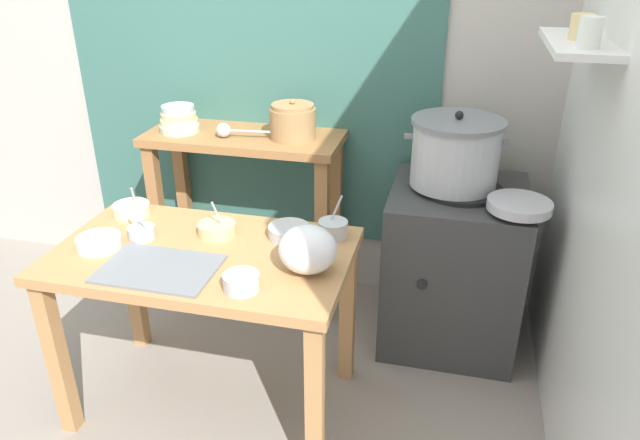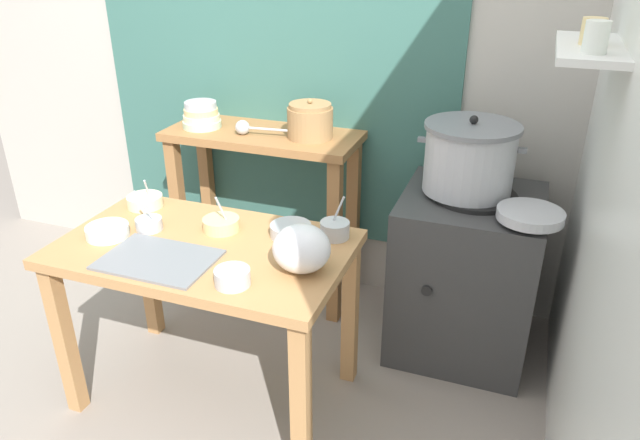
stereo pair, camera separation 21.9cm
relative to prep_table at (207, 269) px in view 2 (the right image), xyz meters
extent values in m
plane|color=gray|center=(-0.02, 0.00, -0.61)|extent=(9.00, 9.00, 0.00)
cube|color=#B2ADA3|center=(0.08, 1.10, 0.69)|extent=(4.40, 0.10, 2.60)
cube|color=#38665B|center=(-0.17, 1.04, 0.74)|extent=(1.90, 0.02, 2.10)
cube|color=silver|center=(1.38, 0.20, 0.69)|extent=(0.10, 3.20, 2.60)
cube|color=silver|center=(1.23, 0.40, 0.84)|extent=(0.20, 0.56, 0.02)
cylinder|color=silver|center=(1.23, 0.23, 0.90)|extent=(0.07, 0.07, 0.09)
cylinder|color=#E5C684|center=(1.23, 0.39, 0.89)|extent=(0.07, 0.07, 0.08)
cube|color=#B27F4C|center=(0.00, 0.00, 0.09)|extent=(1.10, 0.66, 0.04)
cube|color=#B27F4C|center=(-0.50, -0.28, -0.27)|extent=(0.06, 0.06, 0.68)
cube|color=#B27F4C|center=(0.50, -0.28, -0.27)|extent=(0.06, 0.06, 0.68)
cube|color=#B27F4C|center=(-0.50, 0.28, -0.27)|extent=(0.06, 0.06, 0.68)
cube|color=#B27F4C|center=(0.50, 0.28, -0.27)|extent=(0.06, 0.06, 0.68)
cube|color=#9E6B3D|center=(-0.14, 0.83, 0.27)|extent=(0.96, 0.40, 0.04)
cube|color=#9E6B3D|center=(-0.57, 0.68, -0.18)|extent=(0.06, 0.06, 0.86)
cube|color=#9E6B3D|center=(0.29, 0.68, -0.18)|extent=(0.06, 0.06, 0.86)
cube|color=#9E6B3D|center=(-0.57, 0.98, -0.18)|extent=(0.06, 0.06, 0.86)
cube|color=#9E6B3D|center=(0.29, 0.98, -0.18)|extent=(0.06, 0.06, 0.86)
cube|color=#383838|center=(0.91, 0.70, -0.23)|extent=(0.60, 0.60, 0.76)
cylinder|color=black|center=(0.91, 0.70, 0.16)|extent=(0.36, 0.36, 0.02)
cylinder|color=black|center=(0.79, 0.39, -0.16)|extent=(0.04, 0.02, 0.04)
cylinder|color=#B7BABF|center=(0.87, 0.72, 0.31)|extent=(0.37, 0.37, 0.28)
cylinder|color=slate|center=(0.87, 0.72, 0.46)|extent=(0.40, 0.40, 0.02)
sphere|color=black|center=(0.87, 0.72, 0.48)|extent=(0.04, 0.04, 0.04)
cube|color=slate|center=(0.67, 0.72, 0.38)|extent=(0.04, 0.02, 0.02)
cube|color=slate|center=(1.08, 0.72, 0.38)|extent=(0.04, 0.02, 0.02)
cylinder|color=#A37A4C|center=(0.12, 0.83, 0.36)|extent=(0.22, 0.22, 0.14)
cylinder|color=#A37A4C|center=(0.12, 0.83, 0.45)|extent=(0.20, 0.20, 0.02)
sphere|color=#A37A4C|center=(0.12, 0.83, 0.47)|extent=(0.02, 0.02, 0.02)
cylinder|color=#B7D1AD|center=(-0.45, 0.80, 0.31)|extent=(0.19, 0.19, 0.03)
cylinder|color=beige|center=(-0.45, 0.80, 0.34)|extent=(0.18, 0.18, 0.03)
cylinder|color=#E5C684|center=(-0.45, 0.80, 0.37)|extent=(0.17, 0.17, 0.03)
cylinder|color=#B7BABF|center=(-0.45, 0.80, 0.40)|extent=(0.16, 0.16, 0.03)
sphere|color=#B7BABF|center=(-0.21, 0.76, 0.33)|extent=(0.07, 0.07, 0.07)
cylinder|color=#B7BABF|center=(-0.08, 0.77, 0.33)|extent=(0.20, 0.03, 0.01)
cube|color=slate|center=(-0.09, -0.17, 0.12)|extent=(0.40, 0.28, 0.01)
ellipsoid|color=white|center=(0.42, -0.05, 0.19)|extent=(0.20, 0.20, 0.17)
cylinder|color=#B7BABF|center=(1.15, 0.51, 0.19)|extent=(0.26, 0.26, 0.04)
cylinder|color=#B7BABF|center=(0.28, 0.17, 0.14)|extent=(0.16, 0.16, 0.05)
cylinder|color=#BFB28C|center=(0.28, 0.17, 0.15)|extent=(0.14, 0.14, 0.01)
cylinder|color=#E5C684|center=(0.00, 0.13, 0.13)|extent=(0.15, 0.15, 0.05)
cylinder|color=beige|center=(0.00, 0.13, 0.15)|extent=(0.12, 0.12, 0.01)
cylinder|color=#B7BABF|center=(0.02, 0.12, 0.19)|extent=(0.03, 0.06, 0.15)
cylinder|color=#B7BABF|center=(-0.26, 0.03, 0.13)|extent=(0.10, 0.10, 0.05)
cylinder|color=#337238|center=(-0.26, 0.03, 0.15)|extent=(0.09, 0.09, 0.01)
cylinder|color=#B7BABF|center=(-0.26, 0.02, 0.20)|extent=(0.07, 0.06, 0.18)
cylinder|color=beige|center=(-0.41, 0.21, 0.13)|extent=(0.15, 0.15, 0.05)
cylinder|color=#BFB28C|center=(-0.41, 0.21, 0.15)|extent=(0.13, 0.13, 0.01)
cylinder|color=#B7BABF|center=(-0.39, 0.22, 0.18)|extent=(0.03, 0.07, 0.13)
cylinder|color=silver|center=(-0.38, -0.07, 0.13)|extent=(0.16, 0.16, 0.04)
cylinder|color=beige|center=(-0.38, -0.07, 0.15)|extent=(0.14, 0.14, 0.01)
cylinder|color=#B7BABF|center=(0.24, -0.22, 0.14)|extent=(0.12, 0.12, 0.06)
cylinder|color=brown|center=(0.24, -0.22, 0.16)|extent=(0.10, 0.10, 0.01)
cylinder|color=#B7BABF|center=(0.45, 0.22, 0.14)|extent=(0.11, 0.11, 0.06)
cylinder|color=maroon|center=(0.45, 0.22, 0.17)|extent=(0.10, 0.10, 0.01)
cylinder|color=#B7BABF|center=(0.45, 0.23, 0.20)|extent=(0.07, 0.02, 0.17)
camera|label=1|loc=(0.88, -1.76, 1.17)|focal=33.17mm
camera|label=2|loc=(1.09, -1.70, 1.17)|focal=33.17mm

